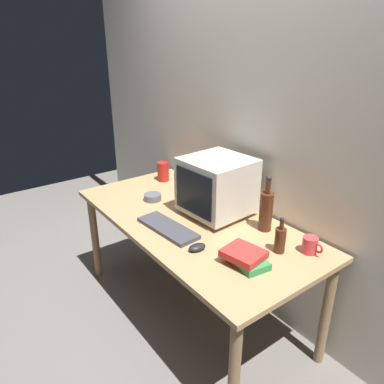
% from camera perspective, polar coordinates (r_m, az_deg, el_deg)
% --- Properties ---
extents(ground_plane, '(6.00, 6.00, 0.00)m').
position_cam_1_polar(ground_plane, '(2.72, 0.00, -17.91)').
color(ground_plane, slate).
extents(back_wall, '(4.00, 0.08, 2.50)m').
position_cam_1_polar(back_wall, '(2.42, 9.11, 10.08)').
color(back_wall, silver).
rests_on(back_wall, ground).
extents(desk, '(1.70, 0.82, 0.73)m').
position_cam_1_polar(desk, '(2.34, 0.00, -5.82)').
color(desk, tan).
rests_on(desk, ground).
extents(crt_monitor, '(0.40, 0.41, 0.37)m').
position_cam_1_polar(crt_monitor, '(2.29, 3.87, 0.92)').
color(crt_monitor, beige).
rests_on(crt_monitor, desk).
extents(keyboard, '(0.43, 0.18, 0.02)m').
position_cam_1_polar(keyboard, '(2.17, -3.80, -5.59)').
color(keyboard, '#3F3F47').
rests_on(keyboard, desk).
extents(computer_mouse, '(0.07, 0.11, 0.04)m').
position_cam_1_polar(computer_mouse, '(1.97, 0.81, -8.57)').
color(computer_mouse, black).
rests_on(computer_mouse, desk).
extents(bottle_tall, '(0.08, 0.08, 0.34)m').
position_cam_1_polar(bottle_tall, '(2.16, 11.43, -2.73)').
color(bottle_tall, '#472314').
rests_on(bottle_tall, desk).
extents(bottle_short, '(0.06, 0.06, 0.20)m').
position_cam_1_polar(bottle_short, '(1.99, 13.53, -7.12)').
color(bottle_short, '#472314').
rests_on(bottle_short, desk).
extents(book_stack, '(0.26, 0.20, 0.07)m').
position_cam_1_polar(book_stack, '(1.88, 8.19, -9.89)').
color(book_stack, '#33894C').
rests_on(book_stack, desk).
extents(mug, '(0.12, 0.08, 0.09)m').
position_cam_1_polar(mug, '(2.04, 17.90, -7.85)').
color(mug, '#CC383D').
rests_on(mug, desk).
extents(cd_spindle, '(0.12, 0.12, 0.04)m').
position_cam_1_polar(cd_spindle, '(2.56, -6.11, -0.79)').
color(cd_spindle, '#595B66').
rests_on(cd_spindle, desk).
extents(metal_canister, '(0.09, 0.09, 0.15)m').
position_cam_1_polar(metal_canister, '(2.88, -4.50, 3.20)').
color(metal_canister, '#A51E19').
rests_on(metal_canister, desk).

